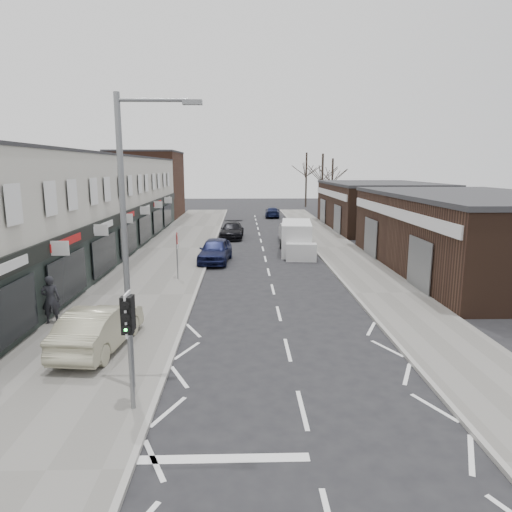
{
  "coord_description": "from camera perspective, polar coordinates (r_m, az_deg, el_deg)",
  "views": [
    {
      "loc": [
        -1.53,
        -12.93,
        6.26
      ],
      "look_at": [
        -1.0,
        5.78,
        2.6
      ],
      "focal_mm": 32.0,
      "sensor_mm": 36.0,
      "label": 1
    }
  ],
  "objects": [
    {
      "name": "tree_far_c",
      "position": [
        73.88,
        6.22,
        6.13
      ],
      "size": [
        3.6,
        3.6,
        8.5
      ],
      "primitive_type": null,
      "color": "#382D26",
      "rests_on": "ground"
    },
    {
      "name": "shop_terrace_left",
      "position": [
        34.67,
        -21.94,
        5.79
      ],
      "size": [
        8.0,
        41.0,
        7.1
      ],
      "primitive_type": "cube",
      "color": "#BBB8AB",
      "rests_on": "ground"
    },
    {
      "name": "warning_sign",
      "position": [
        25.51,
        -9.79,
        1.75
      ],
      "size": [
        0.12,
        0.8,
        2.7
      ],
      "color": "slate",
      "rests_on": "pavement_left"
    },
    {
      "name": "pavement_left",
      "position": [
        35.85,
        -9.98,
        0.94
      ],
      "size": [
        5.5,
        64.0,
        0.12
      ],
      "primitive_type": "cube",
      "color": "slate",
      "rests_on": "ground"
    },
    {
      "name": "parked_car_left_b",
      "position": [
        40.8,
        -3.01,
        3.22
      ],
      "size": [
        2.18,
        4.93,
        1.41
      ],
      "primitive_type": "imported",
      "rotation": [
        0.0,
        0.0,
        -0.04
      ],
      "color": "black",
      "rests_on": "ground"
    },
    {
      "name": "right_unit_near",
      "position": [
        30.62,
        25.68,
        2.44
      ],
      "size": [
        10.0,
        18.0,
        4.5
      ],
      "primitive_type": "cube",
      "color": "#392419",
      "rests_on": "ground"
    },
    {
      "name": "parked_car_right_a",
      "position": [
        38.91,
        4.31,
        2.97
      ],
      "size": [
        1.76,
        4.92,
        1.61
      ],
      "primitive_type": "imported",
      "rotation": [
        0.0,
        0.0,
        3.13
      ],
      "color": "silver",
      "rests_on": "ground"
    },
    {
      "name": "parked_car_right_b",
      "position": [
        38.76,
        5.76,
        2.67
      ],
      "size": [
        1.63,
        3.79,
        1.28
      ],
      "primitive_type": "imported",
      "rotation": [
        0.0,
        0.0,
        3.11
      ],
      "color": "black",
      "rests_on": "ground"
    },
    {
      "name": "parked_car_left_a",
      "position": [
        30.47,
        -5.12,
        0.7
      ],
      "size": [
        2.33,
        4.87,
        1.61
      ],
      "primitive_type": "imported",
      "rotation": [
        0.0,
        0.0,
        -0.09
      ],
      "color": "#13173B",
      "rests_on": "ground"
    },
    {
      "name": "pedestrian",
      "position": [
        19.93,
        -24.29,
        -4.97
      ],
      "size": [
        0.8,
        0.62,
        1.94
      ],
      "primitive_type": "imported",
      "rotation": [
        0.0,
        0.0,
        3.38
      ],
      "color": "black",
      "rests_on": "pavement_left"
    },
    {
      "name": "parked_car_right_c",
      "position": [
        57.98,
        2.08,
        5.49
      ],
      "size": [
        2.07,
        4.49,
        1.27
      ],
      "primitive_type": "imported",
      "rotation": [
        0.0,
        0.0,
        3.07
      ],
      "color": "#12183A",
      "rests_on": "ground"
    },
    {
      "name": "traffic_light",
      "position": [
        11.92,
        -15.64,
        -8.17
      ],
      "size": [
        0.28,
        0.6,
        3.1
      ],
      "color": "slate",
      "rests_on": "pavement_left"
    },
    {
      "name": "tree_far_b",
      "position": [
        68.47,
        9.39,
        5.67
      ],
      "size": [
        3.6,
        3.6,
        7.5
      ],
      "primitive_type": null,
      "color": "#382D26",
      "rests_on": "ground"
    },
    {
      "name": "ground",
      "position": [
        14.44,
        4.76,
        -14.66
      ],
      "size": [
        160.0,
        160.0,
        0.0
      ],
      "primitive_type": "plane",
      "color": "black",
      "rests_on": "ground"
    },
    {
      "name": "street_lamp",
      "position": [
        12.6,
        -15.4,
        3.19
      ],
      "size": [
        2.23,
        0.22,
        8.0
      ],
      "color": "slate",
      "rests_on": "pavement_left"
    },
    {
      "name": "sedan_on_pavement",
      "position": [
        16.66,
        -19.01,
        -8.41
      ],
      "size": [
        2.1,
        4.74,
        1.51
      ],
      "primitive_type": "imported",
      "rotation": [
        0.0,
        0.0,
        3.03
      ],
      "color": "#9F9B7F",
      "rests_on": "pavement_left"
    },
    {
      "name": "brick_block_far",
      "position": [
        59.19,
        -13.45,
        8.57
      ],
      "size": [
        8.0,
        10.0,
        8.0
      ],
      "primitive_type": "cube",
      "color": "#46291E",
      "rests_on": "ground"
    },
    {
      "name": "white_van",
      "position": [
        33.51,
        5.1,
        2.15
      ],
      "size": [
        2.6,
        6.13,
        2.31
      ],
      "rotation": [
        0.0,
        0.0,
        -0.1
      ],
      "color": "silver",
      "rests_on": "ground"
    },
    {
      "name": "right_unit_far",
      "position": [
        49.14,
        15.05,
        6.0
      ],
      "size": [
        10.0,
        16.0,
        4.5
      ],
      "primitive_type": "cube",
      "color": "#392419",
      "rests_on": "ground"
    },
    {
      "name": "pavement_right",
      "position": [
        36.21,
        9.99,
        1.03
      ],
      "size": [
        3.5,
        64.0,
        0.12
      ],
      "primitive_type": "cube",
      "color": "slate",
      "rests_on": "ground"
    },
    {
      "name": "tree_far_a",
      "position": [
        62.14,
        8.17,
        5.17
      ],
      "size": [
        3.6,
        3.6,
        8.0
      ],
      "primitive_type": null,
      "color": "#382D26",
      "rests_on": "ground"
    }
  ]
}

